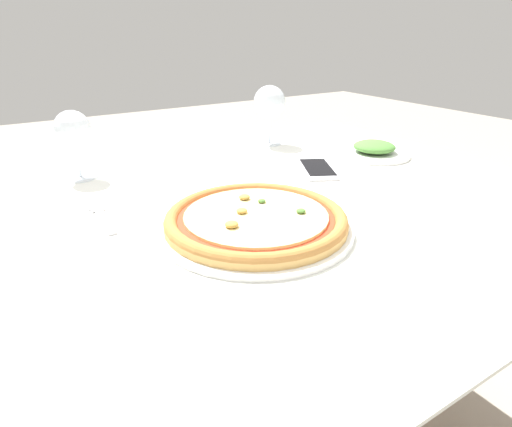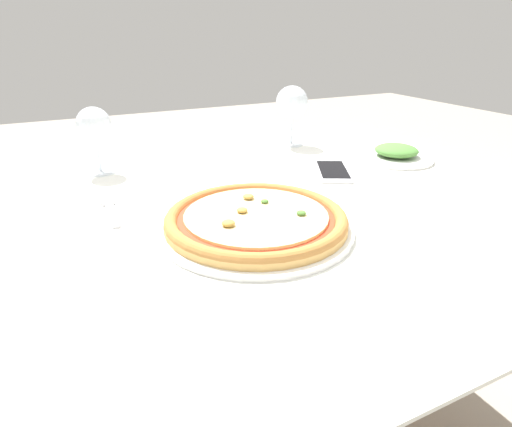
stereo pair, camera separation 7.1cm
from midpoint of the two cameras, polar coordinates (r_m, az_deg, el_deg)
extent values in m
cube|color=brown|center=(0.82, 0.27, -0.64)|extent=(1.27, 0.91, 0.04)
cube|color=silver|center=(0.81, 0.27, 0.71)|extent=(1.37, 1.01, 0.01)
cylinder|color=brown|center=(1.56, 12.89, -3.45)|extent=(0.06, 0.06, 0.68)
cylinder|color=white|center=(0.72, 2.82, -1.89)|extent=(0.32, 0.32, 0.01)
cylinder|color=tan|center=(0.71, 2.84, -1.10)|extent=(0.30, 0.30, 0.01)
torus|color=#B27538|center=(0.71, 2.85, -0.65)|extent=(0.30, 0.30, 0.02)
cylinder|color=#BC381E|center=(0.71, 2.85, -0.54)|extent=(0.26, 0.26, 0.00)
cylinder|color=beige|center=(0.71, 2.86, -0.25)|extent=(0.24, 0.24, 0.00)
ellipsoid|color=#4C7A33|center=(0.71, 8.92, 0.01)|extent=(0.02, 0.02, 0.01)
ellipsoid|color=#BC9342|center=(0.71, 0.98, 0.39)|extent=(0.02, 0.02, 0.01)
ellipsoid|color=#BC9342|center=(0.66, -0.67, -1.36)|extent=(0.02, 0.02, 0.01)
ellipsoid|color=#4C7A33|center=(0.75, 3.87, 1.59)|extent=(0.01, 0.01, 0.01)
ellipsoid|color=#BC9342|center=(0.76, 1.30, 2.16)|extent=(0.02, 0.02, 0.01)
cube|color=silver|center=(0.80, -16.19, -0.29)|extent=(0.02, 0.11, 0.00)
cube|color=silver|center=(0.85, -16.85, 1.25)|extent=(0.02, 0.01, 0.00)
cube|color=silver|center=(0.88, -17.90, 1.79)|extent=(0.01, 0.05, 0.00)
cube|color=silver|center=(0.88, -17.39, 1.87)|extent=(0.01, 0.05, 0.00)
cube|color=silver|center=(0.88, -16.87, 1.96)|extent=(0.01, 0.05, 0.00)
cube|color=silver|center=(0.88, -16.36, 2.04)|extent=(0.01, 0.05, 0.00)
cylinder|color=silver|center=(1.06, -18.21, 5.34)|extent=(0.08, 0.08, 0.00)
cylinder|color=silver|center=(1.05, -18.49, 7.42)|extent=(0.01, 0.01, 0.08)
sphere|color=silver|center=(1.03, -19.00, 11.19)|extent=(0.08, 0.08, 0.08)
cylinder|color=silver|center=(1.26, 6.26, 9.19)|extent=(0.07, 0.07, 0.00)
cylinder|color=silver|center=(1.25, 6.35, 11.03)|extent=(0.01, 0.01, 0.08)
sphere|color=silver|center=(1.23, 6.51, 14.52)|extent=(0.09, 0.09, 0.09)
cube|color=white|center=(1.02, 12.17, 5.46)|extent=(0.13, 0.16, 0.01)
cube|color=black|center=(1.01, 12.20, 5.76)|extent=(0.11, 0.14, 0.00)
cylinder|color=white|center=(1.17, 19.79, 6.97)|extent=(0.19, 0.19, 0.01)
ellipsoid|color=#4C8438|center=(1.16, 19.92, 7.91)|extent=(0.11, 0.11, 0.03)
camera|label=1|loc=(0.04, -87.14, 1.26)|focal=30.00mm
camera|label=2|loc=(0.04, 92.86, -1.26)|focal=30.00mm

